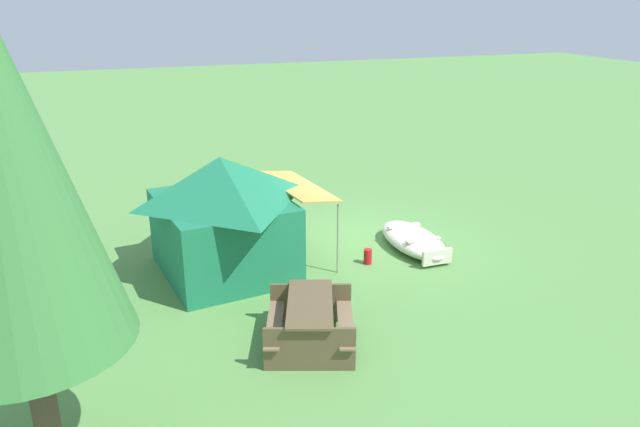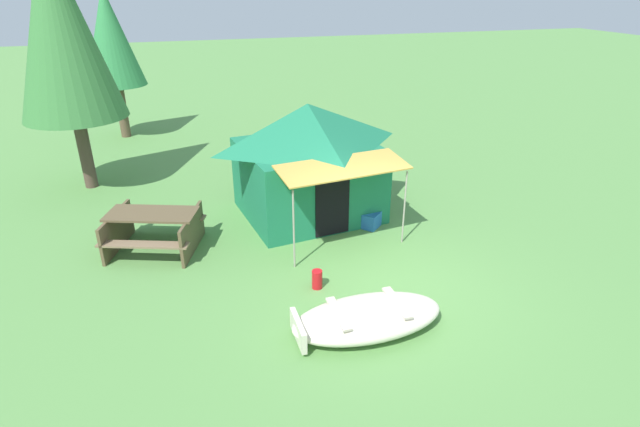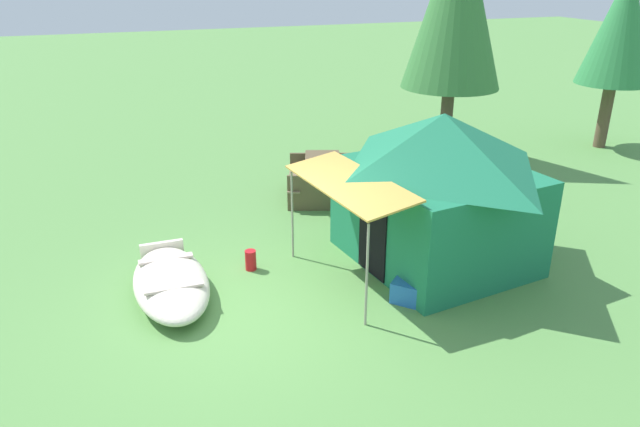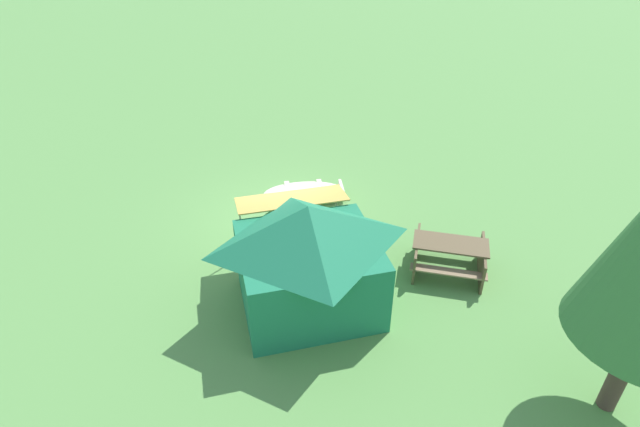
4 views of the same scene
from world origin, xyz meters
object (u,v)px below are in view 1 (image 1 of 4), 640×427
Objects in this scene: beached_rowboat at (413,240)px; pine_tree_back_left at (0,170)px; canvas_cabin_tent at (223,214)px; picnic_table at (310,319)px; fuel_can at (368,256)px; cooler_box at (260,239)px.

beached_rowboat is 0.40× the size of pine_tree_back_left.
canvas_cabin_tent is at bearing -32.88° from pine_tree_back_left.
beached_rowboat is 0.62× the size of canvas_cabin_tent.
picnic_table is 6.18× the size of fuel_can.
cooler_box is at bearing -3.75° from picnic_table.
canvas_cabin_tent is at bearing 136.99° from cooler_box.
pine_tree_back_left reaches higher than picnic_table.
canvas_cabin_tent is 7.41× the size of cooler_box.
pine_tree_back_left is (-4.27, 6.24, 3.72)m from fuel_can.
canvas_cabin_tent is 11.26× the size of fuel_can.
pine_tree_back_left reaches higher than canvas_cabin_tent.
canvas_cabin_tent reaches higher than beached_rowboat.
canvas_cabin_tent is (0.31, 4.37, 1.08)m from beached_rowboat.
pine_tree_back_left reaches higher than beached_rowboat.
pine_tree_back_left is (-4.97, 3.21, 2.58)m from canvas_cabin_tent.
cooler_box is at bearing -34.97° from pine_tree_back_left.
beached_rowboat is at bearing -49.59° from picnic_table.
picnic_table is 5.46m from pine_tree_back_left.
picnic_table reaches higher than fuel_can.
canvas_cabin_tent is at bearing 12.54° from picnic_table.
cooler_box is at bearing 47.27° from fuel_can.
beached_rowboat is 9.62m from pine_tree_back_left.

